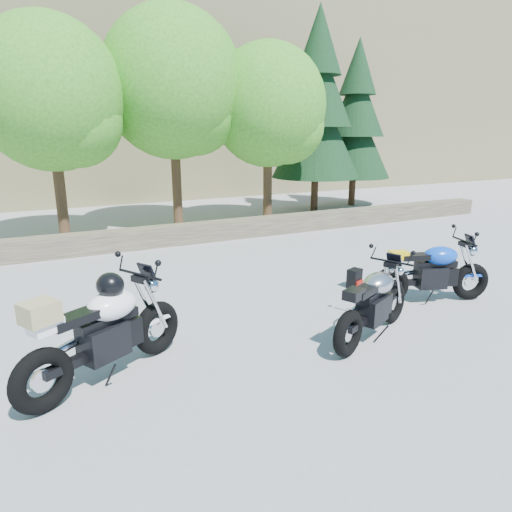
{
  "coord_description": "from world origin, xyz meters",
  "views": [
    {
      "loc": [
        -3.24,
        -5.92,
        2.85
      ],
      "look_at": [
        0.2,
        1.0,
        0.75
      ],
      "focal_mm": 32.0,
      "sensor_mm": 36.0,
      "label": 1
    }
  ],
  "objects_px": {
    "silver_bike": "(374,304)",
    "blue_bike": "(433,273)",
    "white_bike": "(104,330)",
    "backpack": "(355,279)"
  },
  "relations": [
    {
      "from": "silver_bike",
      "to": "blue_bike",
      "type": "xyz_separation_m",
      "value": [
        1.86,
        0.67,
        0.02
      ]
    },
    {
      "from": "white_bike",
      "to": "blue_bike",
      "type": "distance_m",
      "value": 5.46
    },
    {
      "from": "silver_bike",
      "to": "backpack",
      "type": "xyz_separation_m",
      "value": [
        1.15,
        1.85,
        -0.33
      ]
    },
    {
      "from": "silver_bike",
      "to": "blue_bike",
      "type": "height_order",
      "value": "blue_bike"
    },
    {
      "from": "white_bike",
      "to": "silver_bike",
      "type": "bearing_deg",
      "value": -36.99
    },
    {
      "from": "backpack",
      "to": "silver_bike",
      "type": "bearing_deg",
      "value": -142.38
    },
    {
      "from": "blue_bike",
      "to": "backpack",
      "type": "relative_size",
      "value": 5.78
    },
    {
      "from": "silver_bike",
      "to": "blue_bike",
      "type": "bearing_deg",
      "value": -4.31
    },
    {
      "from": "silver_bike",
      "to": "blue_bike",
      "type": "distance_m",
      "value": 1.98
    },
    {
      "from": "white_bike",
      "to": "backpack",
      "type": "relative_size",
      "value": 5.86
    }
  ]
}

